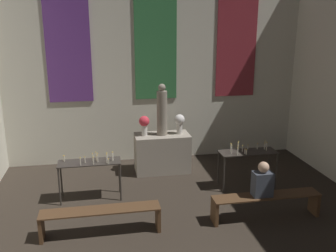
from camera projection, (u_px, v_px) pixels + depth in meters
The scene contains 10 objects.
wall_back at pixel (155, 61), 9.62m from camera, with size 7.91×0.16×5.18m.
altar at pixel (162, 153), 9.25m from camera, with size 1.33×0.69×0.94m.
statue at pixel (162, 111), 8.97m from camera, with size 0.25×0.25×1.25m.
flower_vase_left at pixel (144, 123), 8.97m from camera, with size 0.25×0.25×0.49m.
flower_vase_right at pixel (180, 122), 9.12m from camera, with size 0.25×0.25×0.49m.
candle_rack_left at pixel (90, 167), 7.70m from camera, with size 1.28×0.46×1.03m.
candle_rack_right at pixel (248, 156), 8.31m from camera, with size 1.28×0.46×1.03m.
pew_back_left at pixel (101, 216), 6.49m from camera, with size 2.06×0.36×0.48m.
pew_back_right at pixel (266, 201), 7.02m from camera, with size 2.06×0.36×0.48m.
person_seated at pixel (263, 181), 6.89m from camera, with size 0.36×0.24×0.67m.
Camera 1 is at (-1.44, 0.37, 3.60)m, focal length 40.00 mm.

